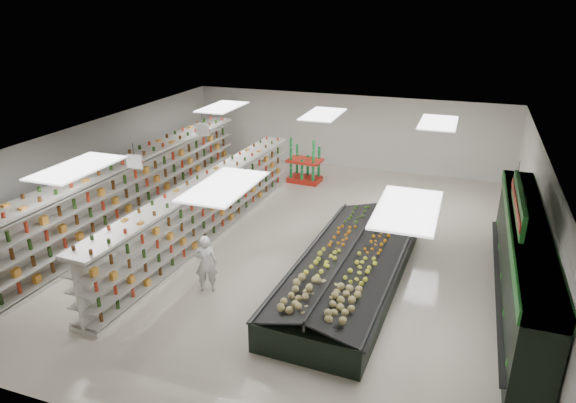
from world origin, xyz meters
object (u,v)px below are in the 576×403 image
at_px(produce_island, 350,267).
at_px(gondola_center, 206,211).
at_px(gondola_left, 131,194).
at_px(shopper_background, 256,164).
at_px(soda_endcap, 305,162).
at_px(shopper_main, 206,264).

bearing_deg(produce_island, gondola_center, 165.04).
bearing_deg(gondola_left, shopper_background, 64.65).
bearing_deg(soda_endcap, shopper_main, -88.69).
relative_size(soda_endcap, shopper_background, 0.98).
bearing_deg(gondola_center, shopper_background, 97.21).
bearing_deg(soda_endcap, gondola_center, -102.18).
distance_m(gondola_center, shopper_background, 5.00).
bearing_deg(produce_island, shopper_background, 130.06).
height_order(produce_island, soda_endcap, soda_endcap).
bearing_deg(shopper_background, gondola_left, 158.41).
xyz_separation_m(shopper_main, shopper_background, (-1.90, 7.85, 0.10)).
relative_size(gondola_left, shopper_main, 8.33).
bearing_deg(produce_island, soda_endcap, 116.13).
height_order(gondola_center, shopper_background, gondola_center).
xyz_separation_m(soda_endcap, shopper_main, (0.20, -8.89, -0.05)).
relative_size(gondola_left, shopper_background, 7.40).
height_order(gondola_center, produce_island, gondola_center).
xyz_separation_m(gondola_center, soda_endcap, (1.30, 6.02, -0.04)).
relative_size(gondola_left, soda_endcap, 7.57).
relative_size(produce_island, shopper_main, 4.64).
relative_size(produce_island, soda_endcap, 4.21).
relative_size(gondola_center, produce_island, 1.52).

